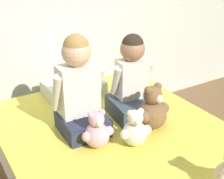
{
  "coord_description": "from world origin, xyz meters",
  "views": [
    {
      "loc": [
        -0.96,
        -1.38,
        1.59
      ],
      "look_at": [
        0.0,
        0.19,
        0.74
      ],
      "focal_mm": 50.0,
      "sensor_mm": 36.0,
      "label": 1
    }
  ],
  "objects_px": {
    "child_on_left": "(79,89)",
    "pillow_at_headboard": "(74,88)",
    "bed": "(127,168)",
    "child_on_right": "(133,83)",
    "teddy_bear_held_by_right_child": "(152,110)",
    "teddy_bear_held_by_left_child": "(97,132)",
    "teddy_bear_between_children": "(135,130)"
  },
  "relations": [
    {
      "from": "child_on_right",
      "to": "teddy_bear_held_by_right_child",
      "type": "height_order",
      "value": "child_on_right"
    },
    {
      "from": "child_on_left",
      "to": "pillow_at_headboard",
      "type": "height_order",
      "value": "child_on_left"
    },
    {
      "from": "child_on_right",
      "to": "teddy_bear_between_children",
      "type": "height_order",
      "value": "child_on_right"
    },
    {
      "from": "child_on_right",
      "to": "teddy_bear_held_by_right_child",
      "type": "relative_size",
      "value": 1.85
    },
    {
      "from": "child_on_left",
      "to": "teddy_bear_between_children",
      "type": "relative_size",
      "value": 2.64
    },
    {
      "from": "teddy_bear_held_by_right_child",
      "to": "pillow_at_headboard",
      "type": "distance_m",
      "value": 0.8
    },
    {
      "from": "teddy_bear_held_by_left_child",
      "to": "teddy_bear_between_children",
      "type": "bearing_deg",
      "value": -21.23
    },
    {
      "from": "child_on_left",
      "to": "child_on_right",
      "type": "distance_m",
      "value": 0.42
    },
    {
      "from": "child_on_right",
      "to": "child_on_left",
      "type": "bearing_deg",
      "value": -173.58
    },
    {
      "from": "child_on_left",
      "to": "teddy_bear_held_by_left_child",
      "type": "bearing_deg",
      "value": -88.03
    },
    {
      "from": "teddy_bear_held_by_right_child",
      "to": "pillow_at_headboard",
      "type": "height_order",
      "value": "teddy_bear_held_by_right_child"
    },
    {
      "from": "child_on_right",
      "to": "teddy_bear_held_by_left_child",
      "type": "xyz_separation_m",
      "value": [
        -0.42,
        -0.23,
        -0.14
      ]
    },
    {
      "from": "pillow_at_headboard",
      "to": "bed",
      "type": "bearing_deg",
      "value": -90.0
    },
    {
      "from": "teddy_bear_held_by_right_child",
      "to": "pillow_at_headboard",
      "type": "relative_size",
      "value": 0.69
    },
    {
      "from": "bed",
      "to": "child_on_right",
      "type": "relative_size",
      "value": 3.32
    },
    {
      "from": "child_on_left",
      "to": "teddy_bear_held_by_left_child",
      "type": "xyz_separation_m",
      "value": [
        -0.0,
        -0.23,
        -0.19
      ]
    },
    {
      "from": "child_on_left",
      "to": "teddy_bear_held_by_right_child",
      "type": "distance_m",
      "value": 0.51
    },
    {
      "from": "child_on_left",
      "to": "teddy_bear_held_by_right_child",
      "type": "height_order",
      "value": "child_on_left"
    },
    {
      "from": "teddy_bear_held_by_right_child",
      "to": "bed",
      "type": "bearing_deg",
      "value": 179.45
    },
    {
      "from": "child_on_right",
      "to": "teddy_bear_between_children",
      "type": "xyz_separation_m",
      "value": [
        -0.21,
        -0.33,
        -0.14
      ]
    },
    {
      "from": "child_on_left",
      "to": "teddy_bear_between_children",
      "type": "distance_m",
      "value": 0.44
    },
    {
      "from": "child_on_left",
      "to": "teddy_bear_held_by_left_child",
      "type": "distance_m",
      "value": 0.3
    },
    {
      "from": "bed",
      "to": "child_on_right",
      "type": "xyz_separation_m",
      "value": [
        0.22,
        0.27,
        0.47
      ]
    },
    {
      "from": "bed",
      "to": "child_on_left",
      "type": "height_order",
      "value": "child_on_left"
    },
    {
      "from": "teddy_bear_between_children",
      "to": "teddy_bear_held_by_right_child",
      "type": "bearing_deg",
      "value": 35.71
    },
    {
      "from": "bed",
      "to": "child_on_right",
      "type": "distance_m",
      "value": 0.59
    },
    {
      "from": "child_on_left",
      "to": "teddy_bear_held_by_right_child",
      "type": "relative_size",
      "value": 2.03
    },
    {
      "from": "teddy_bear_held_by_right_child",
      "to": "teddy_bear_held_by_left_child",
      "type": "bearing_deg",
      "value": 169.8
    },
    {
      "from": "bed",
      "to": "pillow_at_headboard",
      "type": "xyz_separation_m",
      "value": [
        0.0,
        0.8,
        0.28
      ]
    },
    {
      "from": "child_on_left",
      "to": "child_on_right",
      "type": "relative_size",
      "value": 1.1
    },
    {
      "from": "teddy_bear_held_by_right_child",
      "to": "teddy_bear_between_children",
      "type": "distance_m",
      "value": 0.23
    },
    {
      "from": "teddy_bear_between_children",
      "to": "pillow_at_headboard",
      "type": "distance_m",
      "value": 0.86
    }
  ]
}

